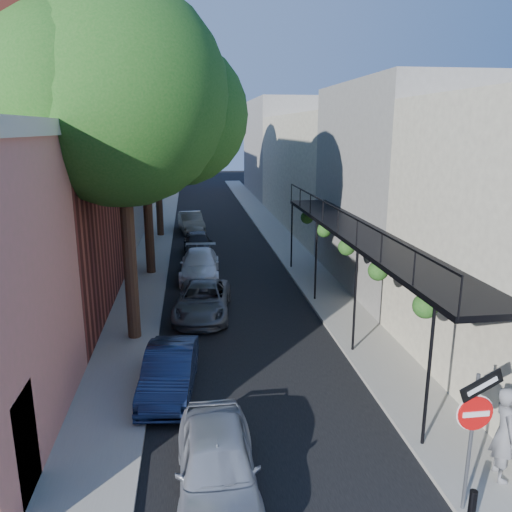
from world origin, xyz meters
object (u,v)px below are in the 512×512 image
object	(u,v)px
parked_car_b	(169,371)
parked_car_c	(203,301)
bollard	(472,510)
oak_mid	(152,128)
parked_car_a	(217,465)
oak_near	(135,101)
parked_car_f	(191,222)
oak_far	(162,109)
parked_car_e	(198,243)
sign_post	(475,419)
parked_car_d	(200,265)
pedestrian	(505,433)

from	to	relation	value
parked_car_b	parked_car_c	size ratio (longest dim) A/B	0.85
bollard	oak_mid	distance (m)	19.96
parked_car_a	parked_car_c	size ratio (longest dim) A/B	0.90
oak_near	parked_car_f	distance (m)	19.54
oak_mid	oak_far	xyz separation A→B (m)	(0.06, 9.04, 1.20)
parked_car_b	parked_car_e	distance (m)	15.51
oak_far	parked_car_c	world-z (taller)	oak_far
oak_near	parked_car_c	distance (m)	7.72
parked_car_f	oak_mid	bearing A→B (deg)	-106.19
oak_near	parked_car_f	world-z (taller)	oak_near
oak_mid	bollard	bearing A→B (deg)	-70.10
bollard	oak_far	world-z (taller)	oak_far
sign_post	parked_car_b	bearing A→B (deg)	136.72
parked_car_a	parked_car_e	bearing A→B (deg)	89.95
sign_post	parked_car_e	size ratio (longest dim) A/B	0.77
oak_mid	parked_car_d	distance (m)	6.81
oak_far	parked_car_b	distance (m)	22.36
bollard	oak_mid	size ratio (longest dim) A/B	0.08
parked_car_e	parked_car_f	xyz separation A→B (m)	(-0.33, 6.61, 0.03)
parked_car_c	pedestrian	distance (m)	11.76
oak_far	parked_car_a	bearing A→B (deg)	-85.56
parked_car_e	bollard	bearing A→B (deg)	-79.99
parked_car_c	parked_car_f	bearing A→B (deg)	97.79
parked_car_c	parked_car_d	distance (m)	5.09
oak_near	parked_car_d	world-z (taller)	oak_near
parked_car_e	oak_near	bearing A→B (deg)	-101.36
parked_car_a	parked_car_c	world-z (taller)	parked_car_a
parked_car_c	oak_near	bearing A→B (deg)	-132.33
sign_post	oak_far	bearing A→B (deg)	103.91
sign_post	bollard	distance (m)	1.60
bollard	parked_car_a	xyz separation A→B (m)	(-4.40, 1.61, 0.16)
parked_car_b	oak_near	bearing A→B (deg)	108.04
parked_car_c	parked_car_f	size ratio (longest dim) A/B	1.05
parked_car_e	parked_car_f	bearing A→B (deg)	91.10
sign_post	parked_car_c	world-z (taller)	sign_post
parked_car_f	parked_car_a	bearing A→B (deg)	-96.07
parked_car_b	parked_car_e	xyz separation A→B (m)	(1.05, 15.48, 0.05)
bollard	oak_far	distance (m)	28.58
sign_post	parked_car_c	distance (m)	12.00
oak_far	parked_car_c	bearing A→B (deg)	-82.72
oak_near	parked_car_e	size ratio (longest dim) A/B	2.92
parked_car_d	oak_far	bearing A→B (deg)	103.87
oak_near	parked_car_e	xyz separation A→B (m)	(1.95, 11.49, -7.21)
parked_car_d	parked_car_f	world-z (taller)	parked_car_f
parked_car_a	oak_far	bearing A→B (deg)	94.34
pedestrian	parked_car_d	bearing A→B (deg)	33.76
oak_mid	parked_car_f	size ratio (longest dim) A/B	2.43
parked_car_c	oak_far	bearing A→B (deg)	103.86
oak_near	parked_car_c	world-z (taller)	oak_near
oak_mid	parked_car_b	size ratio (longest dim) A/B	2.73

